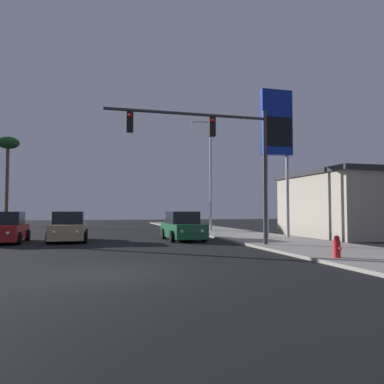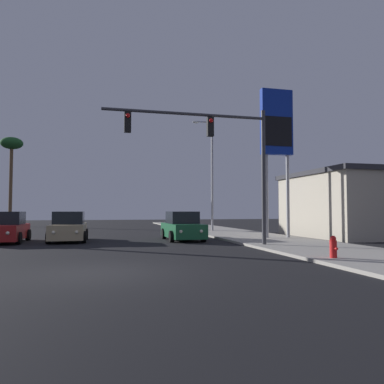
{
  "view_description": "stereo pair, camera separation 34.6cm",
  "coord_description": "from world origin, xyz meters",
  "px_view_note": "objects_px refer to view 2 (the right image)",
  "views": [
    {
      "loc": [
        -0.25,
        -10.8,
        1.74
      ],
      "look_at": [
        5.56,
        11.53,
        2.88
      ],
      "focal_mm": 35.0,
      "sensor_mm": 36.0,
      "label": 1
    },
    {
      "loc": [
        0.09,
        -10.89,
        1.74
      ],
      "look_at": [
        5.56,
        11.53,
        2.88
      ],
      "focal_mm": 35.0,
      "sensor_mm": 36.0,
      "label": 2
    }
  ],
  "objects_px": {
    "car_green": "(183,227)",
    "fire_hydrant": "(333,247)",
    "car_tan": "(69,228)",
    "palm_tree_far": "(12,149)",
    "street_lamp": "(211,169)",
    "traffic_light_mast": "(219,147)",
    "car_red": "(6,228)",
    "gas_station_sign": "(277,130)"
  },
  "relations": [
    {
      "from": "car_green",
      "to": "fire_hydrant",
      "type": "height_order",
      "value": "car_green"
    },
    {
      "from": "car_green",
      "to": "car_tan",
      "type": "bearing_deg",
      "value": -8.11
    },
    {
      "from": "car_tan",
      "to": "palm_tree_far",
      "type": "relative_size",
      "value": 0.44
    },
    {
      "from": "street_lamp",
      "to": "traffic_light_mast",
      "type": "bearing_deg",
      "value": -104.73
    },
    {
      "from": "traffic_light_mast",
      "to": "street_lamp",
      "type": "relative_size",
      "value": 0.86
    },
    {
      "from": "palm_tree_far",
      "to": "fire_hydrant",
      "type": "bearing_deg",
      "value": -62.43
    },
    {
      "from": "fire_hydrant",
      "to": "palm_tree_far",
      "type": "bearing_deg",
      "value": 117.57
    },
    {
      "from": "car_red",
      "to": "palm_tree_far",
      "type": "bearing_deg",
      "value": -79.24
    },
    {
      "from": "car_green",
      "to": "street_lamp",
      "type": "xyz_separation_m",
      "value": [
        3.99,
        7.59,
        4.36
      ]
    },
    {
      "from": "car_red",
      "to": "car_tan",
      "type": "xyz_separation_m",
      "value": [
        3.23,
        0.05,
        0.0
      ]
    },
    {
      "from": "traffic_light_mast",
      "to": "car_tan",
      "type": "bearing_deg",
      "value": 142.21
    },
    {
      "from": "car_red",
      "to": "fire_hydrant",
      "type": "relative_size",
      "value": 5.69
    },
    {
      "from": "traffic_light_mast",
      "to": "car_green",
      "type": "bearing_deg",
      "value": 98.48
    },
    {
      "from": "palm_tree_far",
      "to": "car_tan",
      "type": "bearing_deg",
      "value": -70.58
    },
    {
      "from": "car_red",
      "to": "car_tan",
      "type": "bearing_deg",
      "value": 179.88
    },
    {
      "from": "gas_station_sign",
      "to": "fire_hydrant",
      "type": "bearing_deg",
      "value": -105.54
    },
    {
      "from": "car_green",
      "to": "traffic_light_mast",
      "type": "height_order",
      "value": "traffic_light_mast"
    },
    {
      "from": "car_red",
      "to": "car_green",
      "type": "relative_size",
      "value": 1.0
    },
    {
      "from": "car_green",
      "to": "fire_hydrant",
      "type": "distance_m",
      "value": 10.62
    },
    {
      "from": "car_tan",
      "to": "fire_hydrant",
      "type": "relative_size",
      "value": 5.68
    },
    {
      "from": "car_red",
      "to": "car_tan",
      "type": "height_order",
      "value": "same"
    },
    {
      "from": "car_green",
      "to": "street_lamp",
      "type": "bearing_deg",
      "value": -119.48
    },
    {
      "from": "fire_hydrant",
      "to": "palm_tree_far",
      "type": "relative_size",
      "value": 0.08
    },
    {
      "from": "palm_tree_far",
      "to": "car_red",
      "type": "bearing_deg",
      "value": -78.18
    },
    {
      "from": "street_lamp",
      "to": "palm_tree_far",
      "type": "bearing_deg",
      "value": 139.41
    },
    {
      "from": "gas_station_sign",
      "to": "fire_hydrant",
      "type": "height_order",
      "value": "gas_station_sign"
    },
    {
      "from": "car_red",
      "to": "palm_tree_far",
      "type": "relative_size",
      "value": 0.44
    },
    {
      "from": "car_green",
      "to": "street_lamp",
      "type": "height_order",
      "value": "street_lamp"
    },
    {
      "from": "car_green",
      "to": "traffic_light_mast",
      "type": "xyz_separation_m",
      "value": [
        0.72,
        -4.83,
        3.99
      ]
    },
    {
      "from": "car_tan",
      "to": "street_lamp",
      "type": "bearing_deg",
      "value": -146.05
    },
    {
      "from": "car_tan",
      "to": "traffic_light_mast",
      "type": "height_order",
      "value": "traffic_light_mast"
    },
    {
      "from": "fire_hydrant",
      "to": "traffic_light_mast",
      "type": "bearing_deg",
      "value": 113.92
    },
    {
      "from": "car_green",
      "to": "palm_tree_far",
      "type": "distance_m",
      "value": 28.54
    },
    {
      "from": "gas_station_sign",
      "to": "fire_hydrant",
      "type": "distance_m",
      "value": 11.43
    },
    {
      "from": "car_red",
      "to": "street_lamp",
      "type": "distance_m",
      "value": 15.92
    },
    {
      "from": "car_tan",
      "to": "traffic_light_mast",
      "type": "distance_m",
      "value": 9.9
    },
    {
      "from": "street_lamp",
      "to": "palm_tree_far",
      "type": "relative_size",
      "value": 0.91
    },
    {
      "from": "gas_station_sign",
      "to": "palm_tree_far",
      "type": "relative_size",
      "value": 0.91
    },
    {
      "from": "street_lamp",
      "to": "palm_tree_far",
      "type": "distance_m",
      "value": 24.48
    },
    {
      "from": "car_tan",
      "to": "traffic_light_mast",
      "type": "xyz_separation_m",
      "value": [
        7.16,
        -5.55,
        3.99
      ]
    },
    {
      "from": "car_red",
      "to": "gas_station_sign",
      "type": "bearing_deg",
      "value": 173.26
    },
    {
      "from": "car_tan",
      "to": "street_lamp",
      "type": "height_order",
      "value": "street_lamp"
    }
  ]
}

